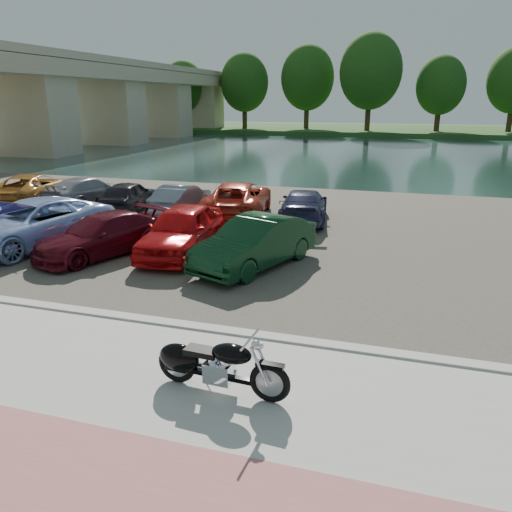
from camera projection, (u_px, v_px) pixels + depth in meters
The scene contains 20 objects.
ground at pixel (202, 389), 8.42m from camera, with size 200.00×200.00×0.00m, color #595447.
promenade at pixel (176, 421), 7.49m from camera, with size 60.00×6.00×0.10m, color #AFACA5.
pink_path at pixel (122, 490), 6.11m from camera, with size 60.00×2.00×0.01m, color #A45C5F.
kerb at pixel (240, 334), 10.22m from camera, with size 60.00×0.30×0.14m, color #AFACA5.
parking_lot at pixel (318, 231), 18.45m from camera, with size 60.00×18.00×0.04m, color #403B33.
river at pixel (376, 154), 44.90m from camera, with size 120.00×40.00×0.00m, color #192D2B.
far_bank at pixel (392, 130), 74.00m from camera, with size 120.00×24.00×0.60m, color #21481A.
bridge at pixel (106, 91), 52.00m from camera, with size 7.00×56.00×8.55m.
far_trees at pixel (429, 77), 64.96m from camera, with size 70.25×10.68×12.52m.
motorcycle at pixel (210, 364), 8.12m from camera, with size 2.33×0.75×1.05m.
car_2 at pixel (32, 224), 16.25m from camera, with size 2.51×5.45×1.52m, color #A0B9E9.
car_3 at pixel (102, 235), 15.39m from camera, with size 1.77×4.36×1.26m, color #520B16.
car_4 at pixel (182, 230), 15.49m from camera, with size 1.78×4.42×1.51m, color #B90C0F.
car_5 at pixel (255, 243), 14.26m from camera, with size 1.51×4.33×1.43m, color black.
car_6 at pixel (33, 188), 23.09m from camera, with size 2.28×4.95×1.37m, color #B6772A.
car_7 at pixel (87, 191), 22.62m from camera, with size 1.81×4.45×1.29m, color gray.
car_8 at pixel (128, 196), 21.57m from camera, with size 1.53×3.81×1.30m, color black.
car_9 at pixel (181, 198), 21.17m from camera, with size 1.30×3.72×1.23m, color slate.
car_10 at pixel (238, 199), 20.53m from camera, with size 2.38×5.17×1.44m, color #AF2F1D.
car_11 at pixel (304, 205), 19.68m from camera, with size 1.77×4.35×1.26m, color #282A4E.
Camera 1 is at (3.02, -6.77, 4.67)m, focal length 35.00 mm.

